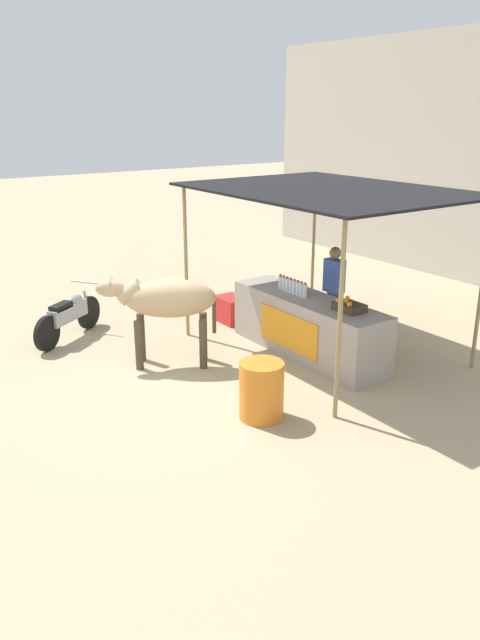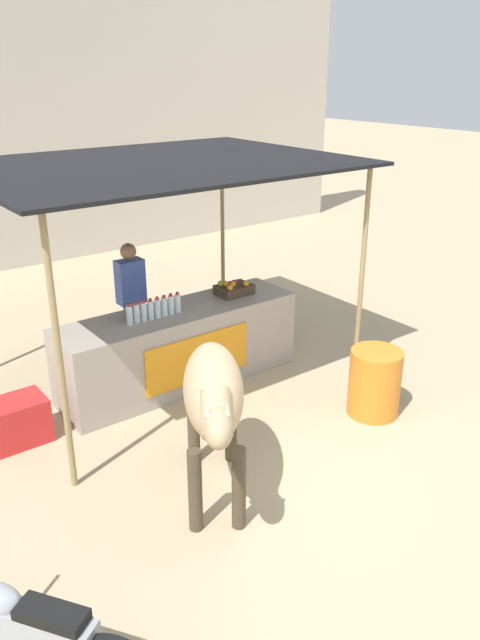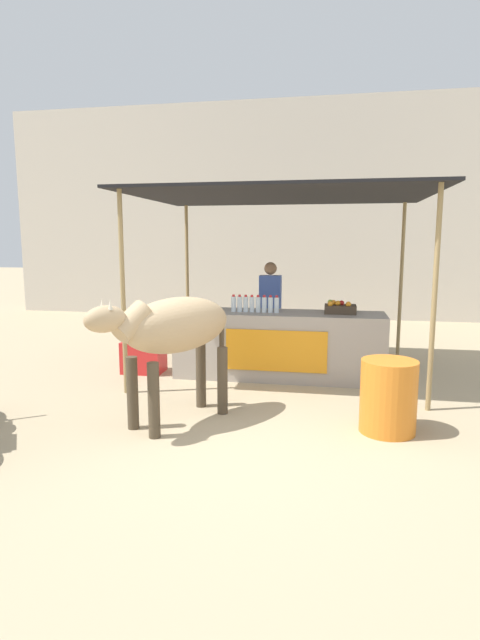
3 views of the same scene
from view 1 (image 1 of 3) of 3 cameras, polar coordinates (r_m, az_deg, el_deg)
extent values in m
plane|color=tan|center=(9.10, -4.52, -6.06)|extent=(60.00, 60.00, 0.00)
cube|color=#9E9389|center=(10.12, 6.20, -0.57)|extent=(3.00, 0.80, 0.96)
cube|color=orange|center=(9.87, 4.39, -1.02)|extent=(1.40, 0.02, 0.58)
cube|color=black|center=(9.82, 8.00, 11.71)|extent=(4.20, 3.20, 0.04)
cylinder|color=#997F51|center=(10.72, -4.96, 5.26)|extent=(0.06, 0.06, 2.63)
cylinder|color=#997F51|center=(7.80, 9.11, -0.15)|extent=(0.06, 0.06, 2.63)
cylinder|color=#997F51|center=(12.37, 6.74, 7.03)|extent=(0.06, 0.06, 2.63)
cylinder|color=silver|center=(10.40, 3.71, 3.45)|extent=(0.07, 0.07, 0.22)
cylinder|color=red|center=(10.36, 3.72, 4.11)|extent=(0.04, 0.04, 0.03)
cylinder|color=silver|center=(10.33, 4.02, 3.34)|extent=(0.07, 0.07, 0.22)
cylinder|color=red|center=(10.30, 4.03, 4.01)|extent=(0.04, 0.04, 0.03)
cylinder|color=silver|center=(10.26, 4.33, 3.22)|extent=(0.07, 0.07, 0.22)
cylinder|color=red|center=(10.23, 4.35, 3.90)|extent=(0.04, 0.04, 0.03)
cylinder|color=silver|center=(10.19, 4.65, 3.11)|extent=(0.07, 0.07, 0.22)
cylinder|color=red|center=(10.16, 4.67, 3.79)|extent=(0.04, 0.04, 0.03)
cylinder|color=silver|center=(10.13, 4.97, 3.00)|extent=(0.07, 0.07, 0.22)
cylinder|color=red|center=(10.09, 4.99, 3.68)|extent=(0.04, 0.04, 0.03)
cylinder|color=silver|center=(10.06, 5.30, 2.88)|extent=(0.07, 0.07, 0.22)
cylinder|color=red|center=(10.03, 5.32, 3.57)|extent=(0.04, 0.04, 0.03)
cylinder|color=silver|center=(10.00, 5.63, 2.76)|extent=(0.07, 0.07, 0.22)
cylinder|color=red|center=(9.96, 5.65, 3.45)|extent=(0.04, 0.04, 0.03)
cylinder|color=silver|center=(9.93, 5.97, 2.64)|extent=(0.07, 0.07, 0.22)
cylinder|color=red|center=(9.90, 5.99, 3.34)|extent=(0.04, 0.04, 0.03)
cube|color=#3F3326|center=(9.38, 9.97, 1.17)|extent=(0.44, 0.32, 0.12)
sphere|color=orange|center=(9.37, 9.73, 1.70)|extent=(0.08, 0.08, 0.08)
sphere|color=orange|center=(9.21, 9.99, 1.40)|extent=(0.08, 0.08, 0.08)
sphere|color=orange|center=(9.45, 9.80, 1.86)|extent=(0.08, 0.08, 0.08)
sphere|color=#B21E19|center=(9.36, 10.15, 1.67)|extent=(0.08, 0.08, 0.08)
sphere|color=orange|center=(9.38, 8.93, 1.78)|extent=(0.08, 0.08, 0.08)
sphere|color=#8CB22D|center=(9.52, 9.80, 1.98)|extent=(0.08, 0.08, 0.08)
cylinder|color=#383842|center=(10.77, 8.43, 0.32)|extent=(0.22, 0.22, 0.88)
cube|color=#3F59A5|center=(10.56, 8.61, 4.03)|extent=(0.34, 0.20, 0.56)
sphere|color=#8C6647|center=(10.47, 8.71, 6.09)|extent=(0.20, 0.20, 0.20)
cube|color=red|center=(11.68, -0.79, 0.97)|extent=(0.60, 0.44, 0.48)
cylinder|color=orange|center=(8.06, 1.97, -6.45)|extent=(0.58, 0.58, 0.76)
ellipsoid|color=tan|center=(9.53, -6.40, 1.99)|extent=(1.19, 1.46, 0.60)
cylinder|color=#493D2C|center=(9.63, -9.23, -2.31)|extent=(0.12, 0.12, 0.78)
cylinder|color=#493D2C|center=(9.97, -9.01, -1.55)|extent=(0.12, 0.12, 0.78)
cylinder|color=#493D2C|center=(9.56, -3.39, -2.24)|extent=(0.12, 0.12, 0.78)
cylinder|color=#493D2C|center=(9.90, -3.37, -1.48)|extent=(0.12, 0.12, 0.78)
cylinder|color=tan|center=(9.56, -9.99, 2.53)|extent=(0.44, 0.51, 0.41)
ellipsoid|color=tan|center=(9.59, -11.79, 2.84)|extent=(0.42, 0.49, 0.26)
cone|color=beige|center=(9.48, -11.79, 3.54)|extent=(0.05, 0.05, 0.10)
cone|color=beige|center=(9.61, -11.66, 3.76)|extent=(0.05, 0.05, 0.10)
cylinder|color=#493D2C|center=(9.59, -2.38, 0.51)|extent=(0.06, 0.06, 0.60)
cylinder|color=black|center=(11.64, -13.66, 0.68)|extent=(0.40, 0.54, 0.60)
cylinder|color=black|center=(10.74, -17.23, -1.19)|extent=(0.40, 0.54, 0.60)
cube|color=#999EA5|center=(11.13, -15.45, 0.66)|extent=(0.65, 0.85, 0.28)
ellipsoid|color=#999EA5|center=(11.25, -14.87, 1.76)|extent=(0.37, 0.41, 0.20)
cube|color=black|center=(10.94, -16.07, 1.18)|extent=(0.40, 0.47, 0.10)
cylinder|color=#99999E|center=(11.44, -14.02, 3.37)|extent=(0.47, 0.33, 0.03)
cylinder|color=#99999E|center=(11.57, -13.79, 1.59)|extent=(0.15, 0.20, 0.49)
camera|label=2|loc=(10.72, -34.12, 14.95)|focal=35.00mm
camera|label=3|loc=(6.73, -39.90, -1.72)|focal=28.00mm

